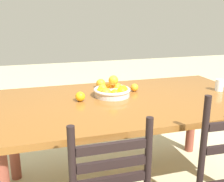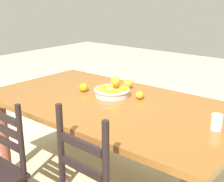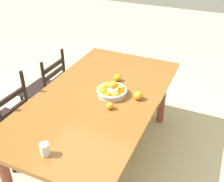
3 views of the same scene
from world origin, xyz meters
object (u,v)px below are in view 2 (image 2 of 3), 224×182
(fruit_bowl, at_px, (112,91))
(orange_loose_0, at_px, (84,87))
(drinking_glass, at_px, (217,122))
(orange_loose_1, at_px, (128,84))
(orange_loose_2, at_px, (140,95))
(dining_table, at_px, (111,113))

(fruit_bowl, xyz_separation_m, orange_loose_0, (0.26, 0.06, -0.01))
(drinking_glass, bearing_deg, orange_loose_0, -2.52)
(orange_loose_1, xyz_separation_m, orange_loose_2, (-0.24, 0.17, -0.01))
(orange_loose_1, xyz_separation_m, drinking_glass, (-0.91, 0.35, 0.01))
(dining_table, xyz_separation_m, orange_loose_0, (0.33, -0.05, 0.13))
(orange_loose_0, height_order, orange_loose_2, orange_loose_0)
(dining_table, xyz_separation_m, drinking_glass, (-0.81, -0.00, 0.14))
(dining_table, distance_m, orange_loose_1, 0.39)
(orange_loose_0, distance_m, orange_loose_1, 0.38)
(orange_loose_1, bearing_deg, dining_table, 106.28)
(fruit_bowl, distance_m, drinking_glass, 0.89)
(orange_loose_0, xyz_separation_m, orange_loose_1, (-0.23, -0.30, 0.00))
(orange_loose_0, relative_size, orange_loose_2, 1.12)
(dining_table, height_order, orange_loose_0, orange_loose_0)
(dining_table, distance_m, orange_loose_0, 0.36)
(dining_table, height_order, drinking_glass, drinking_glass)
(dining_table, distance_m, orange_loose_2, 0.26)
(orange_loose_0, relative_size, drinking_glass, 0.74)
(orange_loose_1, relative_size, drinking_glass, 0.84)
(orange_loose_1, height_order, drinking_glass, drinking_glass)
(fruit_bowl, relative_size, orange_loose_0, 4.04)
(orange_loose_1, bearing_deg, drinking_glass, 158.93)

